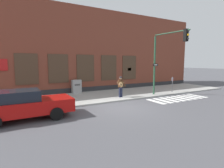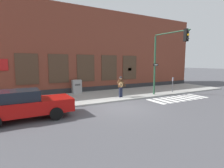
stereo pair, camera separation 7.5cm
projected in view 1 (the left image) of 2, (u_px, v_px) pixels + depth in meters
ground_plane at (122, 108)px, 11.26m from camera, size 160.00×160.00×0.00m
sidewalk at (96, 96)px, 14.80m from camera, size 28.00×5.02×0.11m
building_backdrop at (78, 52)px, 18.22m from camera, size 28.00×4.06×8.10m
crosswalk at (178, 98)px, 14.17m from camera, size 5.20×1.90×0.01m
red_car at (24, 105)px, 8.84m from camera, size 4.62×2.03×1.53m
busker at (121, 86)px, 14.04m from camera, size 0.71×0.54×1.69m
traffic_light at (166, 52)px, 14.06m from camera, size 0.73×3.25×5.20m
parking_meter at (172, 82)px, 16.60m from camera, size 0.13×0.11×1.44m
utility_box at (77, 87)px, 15.99m from camera, size 0.82×0.53×1.22m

